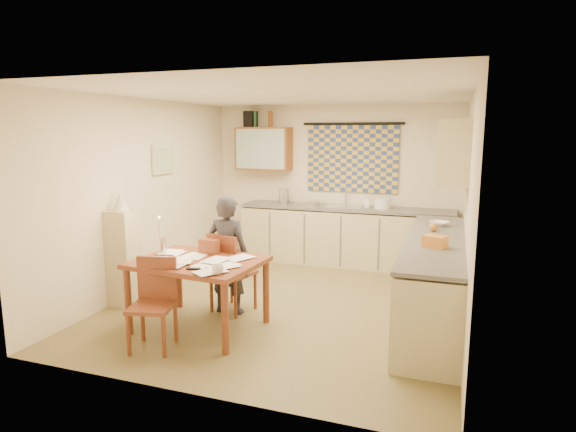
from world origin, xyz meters
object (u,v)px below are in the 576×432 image
at_px(counter_back, 345,236).
at_px(dining_table, 199,294).
at_px(person, 228,255).
at_px(shelf_stand, 124,258).
at_px(counter_right, 434,279).
at_px(stove, 430,307).
at_px(chair_far, 232,287).

relative_size(counter_back, dining_table, 2.43).
relative_size(counter_back, person, 2.41).
height_order(counter_back, dining_table, counter_back).
xyz_separation_m(person, shelf_stand, (-1.29, -0.19, -0.10)).
distance_m(person, shelf_stand, 1.31).
relative_size(counter_right, dining_table, 2.17).
bearing_deg(dining_table, person, 85.12).
height_order(stove, dining_table, stove).
distance_m(counter_right, chair_far, 2.30).
relative_size(counter_back, counter_right, 1.12).
xyz_separation_m(chair_far, person, (-0.02, -0.05, 0.40)).
distance_m(counter_right, person, 2.34).
xyz_separation_m(counter_back, dining_table, (-0.91, -3.00, -0.07)).
bearing_deg(counter_back, stove, -62.41).
bearing_deg(shelf_stand, chair_far, 10.18).
bearing_deg(person, shelf_stand, 8.54).
relative_size(stove, chair_far, 0.91).
xyz_separation_m(stove, person, (-2.25, 0.26, 0.26)).
bearing_deg(counter_right, person, -165.37).
xyz_separation_m(chair_far, shelf_stand, (-1.31, -0.24, 0.29)).
height_order(counter_right, person, person).
xyz_separation_m(stove, dining_table, (-2.34, -0.26, -0.05)).
height_order(counter_back, counter_right, same).
bearing_deg(chair_far, counter_right, -152.05).
height_order(counter_right, chair_far, chair_far).
bearing_deg(person, chair_far, -115.22).
relative_size(stove, dining_table, 0.63).
bearing_deg(counter_right, counter_back, 127.11).
xyz_separation_m(counter_right, shelf_stand, (-3.54, -0.77, 0.13)).
xyz_separation_m(dining_table, person, (0.09, 0.52, 0.31)).
xyz_separation_m(stove, shelf_stand, (-3.54, 0.07, 0.15)).
xyz_separation_m(counter_right, dining_table, (-2.34, -1.11, -0.07)).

